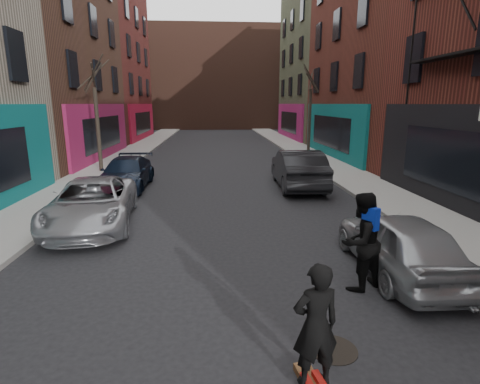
{
  "coord_description": "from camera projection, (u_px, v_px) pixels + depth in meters",
  "views": [
    {
      "loc": [
        -0.37,
        -1.59,
        3.51
      ],
      "look_at": [
        0.19,
        6.48,
        1.6
      ],
      "focal_mm": 28.0,
      "sensor_mm": 36.0,
      "label": 1
    }
  ],
  "objects": [
    {
      "name": "sidewalk_left",
      "position": [
        143.0,
        146.0,
        31.05
      ],
      "size": [
        2.5,
        84.0,
        0.13
      ],
      "primitive_type": "cube",
      "color": "gray",
      "rests_on": "ground"
    },
    {
      "name": "pedestrian",
      "position": [
        361.0,
        241.0,
        7.11
      ],
      "size": [
        1.17,
        1.09,
        1.92
      ],
      "rotation": [
        0.0,
        0.0,
        3.65
      ],
      "color": "black",
      "rests_on": "ground"
    },
    {
      "name": "sidewalk_right",
      "position": [
        291.0,
        145.0,
        31.91
      ],
      "size": [
        2.5,
        84.0,
        0.13
      ],
      "primitive_type": "cube",
      "color": "gray",
      "rests_on": "ground"
    },
    {
      "name": "building_far",
      "position": [
        215.0,
        80.0,
        55.13
      ],
      "size": [
        40.0,
        10.0,
        14.0
      ],
      "primitive_type": "cube",
      "color": "#47281E",
      "rests_on": "ground"
    },
    {
      "name": "parked_left_far",
      "position": [
        92.0,
        203.0,
        10.96
      ],
      "size": [
        2.83,
        5.12,
        1.36
      ],
      "primitive_type": "imported",
      "rotation": [
        0.0,
        0.0,
        0.12
      ],
      "color": "gray",
      "rests_on": "ground"
    },
    {
      "name": "parked_right_end",
      "position": [
        298.0,
        169.0,
        15.94
      ],
      "size": [
        1.9,
        5.0,
        1.63
      ],
      "primitive_type": "imported",
      "rotation": [
        0.0,
        0.0,
        3.11
      ],
      "color": "black",
      "rests_on": "ground"
    },
    {
      "name": "parked_right_far",
      "position": [
        399.0,
        243.0,
        7.86
      ],
      "size": [
        1.59,
        3.91,
        1.33
      ],
      "primitive_type": "imported",
      "rotation": [
        0.0,
        0.0,
        3.14
      ],
      "color": "#96999E",
      "rests_on": "ground"
    },
    {
      "name": "tree_right_far",
      "position": [
        310.0,
        104.0,
        25.28
      ],
      "size": [
        2.0,
        2.0,
        6.8
      ],
      "primitive_type": null,
      "color": "black",
      "rests_on": "sidewalk_right"
    },
    {
      "name": "skateboarder",
      "position": [
        316.0,
        325.0,
        4.51
      ],
      "size": [
        0.64,
        0.47,
        1.61
      ],
      "primitive_type": "imported",
      "rotation": [
        0.0,
        0.0,
        3.29
      ],
      "color": "black",
      "rests_on": "skateboard"
    },
    {
      "name": "manhole",
      "position": [
        333.0,
        349.0,
        5.47
      ],
      "size": [
        0.82,
        0.82,
        0.01
      ],
      "primitive_type": "cylinder",
      "rotation": [
        0.0,
        0.0,
        -0.2
      ],
      "color": "black",
      "rests_on": "ground"
    },
    {
      "name": "tree_left_far",
      "position": [
        96.0,
        106.0,
        18.64
      ],
      "size": [
        2.0,
        2.0,
        6.5
      ],
      "primitive_type": null,
      "color": "black",
      "rests_on": "sidewalk_left"
    },
    {
      "name": "parked_left_end",
      "position": [
        126.0,
        173.0,
        15.78
      ],
      "size": [
        1.85,
        4.49,
        1.3
      ],
      "primitive_type": "imported",
      "rotation": [
        0.0,
        0.0,
        -0.01
      ],
      "color": "black",
      "rests_on": "ground"
    }
  ]
}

